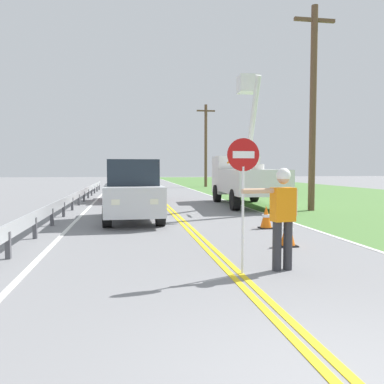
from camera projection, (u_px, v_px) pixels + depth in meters
grass_verge_right at (343, 197)px, 24.54m from camera, size 16.00×110.00×0.01m
centerline_yellow_left at (158, 199)px, 22.64m from camera, size 0.11×110.00×0.01m
centerline_yellow_right at (161, 199)px, 22.67m from camera, size 0.11×110.00×0.01m
edge_line_right at (220, 199)px, 23.24m from camera, size 0.12×110.00×0.01m
edge_line_left at (96, 200)px, 22.07m from camera, size 0.12×110.00×0.01m
flagger_worker at (282, 212)px, 6.90m from camera, size 1.08×0.31×1.83m
stop_sign_paddle at (243, 175)px, 6.62m from camera, size 0.56×0.04×2.33m
utility_bucket_truck at (244, 176)px, 19.32m from camera, size 2.94×6.90×6.20m
oncoming_suv_nearest at (132, 190)px, 13.46m from camera, size 2.00×4.65×2.10m
oncoming_suv_second at (128, 182)px, 21.94m from camera, size 1.92×4.61×2.10m
utility_pole_near at (313, 105)px, 16.51m from camera, size 1.80×0.28×8.62m
utility_pole_mid at (206, 144)px, 37.92m from camera, size 1.80×0.28×7.98m
traffic_cone_lead at (288, 232)px, 9.09m from camera, size 0.40×0.40×0.70m
traffic_cone_mid at (266, 217)px, 11.77m from camera, size 0.40×0.40×0.70m
guardrail_left_shoulder at (76, 196)px, 17.92m from camera, size 0.10×32.00×0.71m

